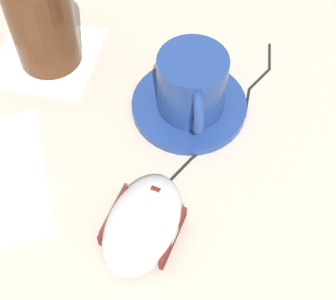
# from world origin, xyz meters

# --- Properties ---
(ground_plane) EXTENTS (3.00, 3.00, 0.00)m
(ground_plane) POSITION_xyz_m (0.00, 0.00, 0.00)
(ground_plane) COLOR #B2A899
(saucer) EXTENTS (0.13, 0.13, 0.01)m
(saucer) POSITION_xyz_m (0.07, 0.04, 0.01)
(saucer) COLOR navy
(saucer) RESTS_ON ground
(coffee_cup) EXTENTS (0.07, 0.10, 0.07)m
(coffee_cup) POSITION_xyz_m (0.07, 0.03, 0.05)
(coffee_cup) COLOR navy
(coffee_cup) RESTS_ON saucer
(computer_mouse) EXTENTS (0.09, 0.12, 0.04)m
(computer_mouse) POSITION_xyz_m (0.05, -0.12, 0.02)
(computer_mouse) COLOR silver
(computer_mouse) RESTS_ON ground
(mouse_cable) EXTENTS (0.09, 0.22, 0.00)m
(mouse_cable) POSITION_xyz_m (0.12, 0.04, 0.00)
(mouse_cable) COLOR black
(mouse_cable) RESTS_ON ground
(napkin_under_glass) EXTENTS (0.12, 0.12, 0.00)m
(napkin_under_glass) POSITION_xyz_m (-0.12, 0.08, 0.00)
(napkin_under_glass) COLOR silver
(napkin_under_glass) RESTS_ON ground
(drinking_glass) EXTENTS (0.07, 0.07, 0.11)m
(drinking_glass) POSITION_xyz_m (-0.11, 0.08, 0.06)
(drinking_glass) COLOR #4C2814
(drinking_glass) RESTS_ON napkin_under_glass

